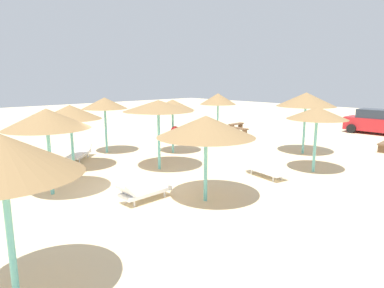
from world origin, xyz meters
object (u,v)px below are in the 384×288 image
Objects in this scene: bench_1 at (239,130)px; parked_car at (376,122)px; lounger_4 at (80,153)px; parasol_1 at (218,99)px; parasol_2 at (47,119)px; parasol_4 at (105,103)px; lounger_1 at (180,135)px; parasol_5 at (317,113)px; parasol_7 at (70,112)px; parasol_8 at (158,106)px; lounger_2 at (16,179)px; lounger_3 at (142,191)px; parasol_6 at (173,106)px; lounger_5 at (264,168)px; parasol_9 at (306,100)px; parasol_3 at (206,127)px; parasol_0 at (1,155)px; bench_0 at (236,125)px.

bench_1 is 0.38× the size of parked_car.
parasol_1 is at bearing 83.99° from lounger_4.
lounger_4 is at bearing 144.82° from parasol_2.
lounger_4 is 1.19× the size of bench_1.
parasol_4 is (-4.59, 4.59, 0.03)m from parasol_2.
parasol_5 is at bearing -4.12° from lounger_1.
parasol_7 is 20.42m from parked_car.
lounger_1 reaches higher than bench_1.
parasol_8 is 1.63× the size of lounger_4.
lounger_2 is 0.98× the size of lounger_3.
parasol_1 is 4.60m from parasol_6.
parasol_5 is 10.92m from lounger_4.
lounger_5 is (3.73, 2.34, -2.39)m from parasol_8.
lounger_5 is at bearing -77.84° from parasol_9.
parasol_8 is (2.10, -2.52, 0.25)m from parasol_6.
lounger_1 is (-8.62, 6.42, -2.07)m from parasol_3.
parked_car is (2.76, 21.55, -1.73)m from parasol_2.
parasol_5 is 3.16m from lounger_5.
lounger_2 is (-6.78, 1.95, -2.30)m from parasol_0.
parasol_1 is 1.08× the size of parasol_5.
lounger_5 is 1.27× the size of bench_0.
bench_0 is at bearing 114.86° from parasol_1.
parasol_9 reaches higher than bench_0.
parasol_3 is at bearing -49.25° from parasol_1.
parasol_1 is 0.96× the size of parasol_3.
parasol_5 is at bearing -54.14° from parasol_9.
parasol_5 reaches higher than lounger_3.
lounger_5 is (6.30, 5.03, -2.12)m from parasol_7.
lounger_5 is 1.27× the size of bench_1.
parasol_4 is 10.25m from parasol_5.
parasol_2 is 1.89× the size of bench_1.
parasol_5 is 1.46× the size of lounger_2.
parasol_1 is at bearing -121.00° from parked_car.
parked_car is (4.33, 22.22, 0.50)m from lounger_2.
parasol_2 is 14.80m from bench_1.
bench_1 is at bearing 117.53° from parasol_0.
parasol_8 reaches higher than lounger_5.
parasol_8 reaches higher than parasol_6.
lounger_2 is at bearing -105.29° from parasol_8.
parasol_4 reaches higher than lounger_5.
parasol_2 is 7.48m from parasol_6.
parasol_3 reaches higher than lounger_4.
parasol_6 is 1.50× the size of lounger_2.
parasol_2 is 1.07× the size of parasol_5.
parasol_0 is 0.98× the size of parasol_3.
lounger_2 is at bearing -122.42° from parasol_5.
parasol_0 is at bearing -62.47° from bench_1.
bench_0 is (-1.95, 4.20, -2.23)m from parasol_1.
lounger_5 is at bearing -1.74° from parasol_6.
parasol_5 is 11.74m from lounger_2.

